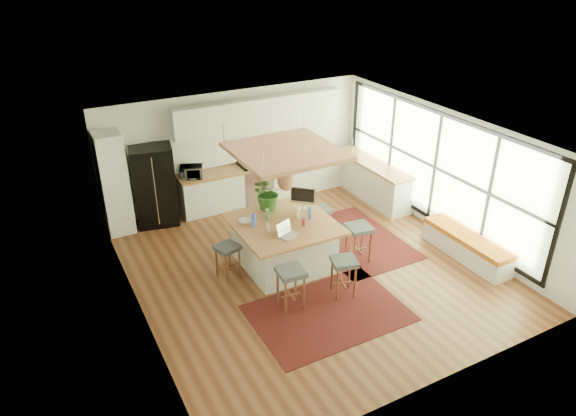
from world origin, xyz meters
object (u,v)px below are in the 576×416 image
stool_near_left (291,289)px  laptop (289,230)px  microwave (191,171)px  island_plant (268,195)px  fridge (154,185)px  stool_left_side (228,261)px  stool_right_back (320,222)px  island (284,243)px  stool_right_front (358,244)px  monitor (303,197)px  stool_near_right (343,277)px

stool_near_left → laptop: (0.36, 0.75, 0.70)m
microwave → island_plant: island_plant is taller
fridge → laptop: 3.72m
stool_left_side → stool_right_back: bearing=11.9°
island → laptop: size_ratio=4.90×
stool_right_front → monitor: (-0.77, 0.89, 0.83)m
stool_near_right → stool_right_back: bearing=70.2°
laptop → microwave: microwave is taller
island → stool_left_side: island is taller
stool_near_left → stool_left_side: stool_near_left is taller
stool_near_left → stool_right_back: (1.71, 1.85, 0.00)m
monitor → microwave: (-1.45, 2.55, -0.09)m
island → fridge: bearing=120.8°
stool_right_back → island_plant: 1.46m
stool_near_left → stool_right_front: (1.89, 0.69, 0.00)m
stool_right_front → stool_left_side: 2.58m
stool_near_left → stool_left_side: (-0.61, 1.36, 0.00)m
island → stool_left_side: (-1.13, 0.10, -0.11)m
stool_near_right → microwave: bearing=107.4°
laptop → monitor: bearing=25.8°
island → monitor: size_ratio=3.63×
fridge → stool_near_right: fridge is taller
microwave → island_plant: 2.37m
stool_near_right → monitor: (0.12, 1.70, 0.83)m
stool_near_right → island_plant: bearing=103.1°
stool_right_front → laptop: size_ratio=2.05×
stool_right_back → stool_left_side: stool_right_back is taller
stool_right_back → monitor: size_ratio=1.36×
monitor → laptop: bearing=-90.6°
stool_right_front → stool_right_back: bearing=98.6°
stool_left_side → island_plant: (1.14, 0.57, 0.86)m
stool_near_left → laptop: 1.09m
fridge → island_plant: fridge is taller
monitor → island_plant: (-0.59, 0.34, 0.03)m
fridge → stool_near_left: fridge is taller
stool_right_back → stool_left_side: size_ratio=1.02×
stool_right_back → laptop: laptop is taller
stool_right_back → island_plant: bearing=176.1°
fridge → stool_near_right: bearing=-51.3°
fridge → monitor: size_ratio=3.55×
island → stool_right_back: (1.19, 0.59, -0.11)m
island_plant → island: bearing=-91.0°
stool_near_right → island_plant: island_plant is taller
stool_near_left → microwave: size_ratio=1.50×
fridge → stool_near_right: size_ratio=2.49×
island_plant → stool_right_front: bearing=-42.3°
stool_right_front → monitor: bearing=130.6°
stool_near_left → island_plant: island_plant is taller
fridge → stool_near_left: 4.33m
monitor → stool_right_front: bearing=-7.7°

